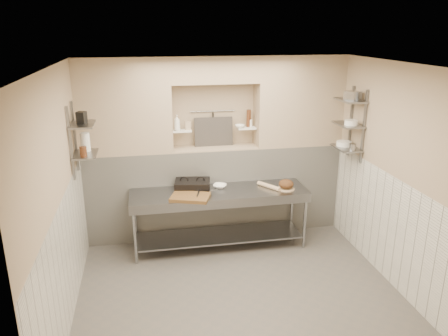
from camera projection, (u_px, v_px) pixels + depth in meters
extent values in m
cube|color=#56514C|center=(238.00, 293.00, 5.57)|extent=(4.00, 3.90, 0.10)
cube|color=silver|center=(241.00, 60.00, 4.67)|extent=(4.00, 3.90, 0.10)
cube|color=gray|center=(56.00, 199.00, 4.76)|extent=(0.10, 3.90, 2.80)
cube|color=gray|center=(398.00, 177.00, 5.48)|extent=(0.10, 3.90, 2.80)
cube|color=gray|center=(212.00, 144.00, 6.99)|extent=(4.00, 0.10, 2.80)
cube|color=gray|center=(298.00, 279.00, 3.25)|extent=(4.00, 0.10, 2.80)
cube|color=silver|center=(215.00, 190.00, 6.97)|extent=(4.00, 0.40, 1.40)
cube|color=gray|center=(215.00, 148.00, 6.75)|extent=(1.30, 0.40, 0.02)
cube|color=gray|center=(124.00, 106.00, 6.31)|extent=(1.35, 0.40, 1.40)
cube|color=gray|center=(299.00, 101.00, 6.78)|extent=(1.35, 0.40, 1.40)
cube|color=gray|center=(214.00, 69.00, 6.39)|extent=(1.30, 0.40, 0.40)
cube|color=silver|center=(69.00, 256.00, 4.99)|extent=(0.02, 3.90, 1.40)
cube|color=silver|center=(388.00, 227.00, 5.69)|extent=(0.02, 3.90, 1.40)
cube|color=white|center=(182.00, 131.00, 6.58)|extent=(0.28, 0.16, 0.02)
cube|color=white|center=(246.00, 128.00, 6.75)|extent=(0.28, 0.16, 0.02)
cylinder|color=gray|center=(213.00, 111.00, 6.75)|extent=(0.70, 0.02, 0.02)
cylinder|color=black|center=(213.00, 122.00, 6.78)|extent=(0.02, 0.02, 0.30)
cube|color=#383330|center=(214.00, 132.00, 6.78)|extent=(0.60, 0.08, 0.45)
cube|color=slate|center=(75.00, 136.00, 5.82)|extent=(0.03, 0.03, 0.95)
cube|color=slate|center=(71.00, 144.00, 5.44)|extent=(0.03, 0.03, 0.95)
cube|color=slate|center=(85.00, 154.00, 5.72)|extent=(0.30, 0.50, 0.02)
cube|color=slate|center=(82.00, 124.00, 5.59)|extent=(0.30, 0.50, 0.03)
cube|color=slate|center=(351.00, 121.00, 6.50)|extent=(0.03, 0.03, 1.05)
cube|color=slate|center=(364.00, 127.00, 6.13)|extent=(0.03, 0.03, 1.05)
cube|color=slate|center=(346.00, 148.00, 6.40)|extent=(0.30, 0.50, 0.02)
cube|color=slate|center=(348.00, 125.00, 6.29)|extent=(0.30, 0.50, 0.02)
cube|color=slate|center=(351.00, 100.00, 6.18)|extent=(0.30, 0.50, 0.03)
cube|color=gray|center=(219.00, 192.00, 6.40)|extent=(2.60, 0.70, 0.04)
cube|color=gray|center=(219.00, 235.00, 6.61)|extent=(2.45, 0.60, 0.03)
cube|color=gray|center=(223.00, 205.00, 6.11)|extent=(2.60, 0.02, 0.12)
cylinder|color=gray|center=(135.00, 236.00, 6.05)|extent=(0.04, 0.04, 0.86)
cylinder|color=gray|center=(135.00, 219.00, 6.59)|extent=(0.04, 0.04, 0.86)
cylinder|color=gray|center=(305.00, 222.00, 6.48)|extent=(0.04, 0.04, 0.86)
cylinder|color=gray|center=(292.00, 207.00, 7.03)|extent=(0.04, 0.04, 0.86)
cube|color=black|center=(192.00, 186.00, 6.44)|extent=(0.56, 0.45, 0.09)
cube|color=black|center=(192.00, 182.00, 6.42)|extent=(0.56, 0.45, 0.05)
cube|color=brown|center=(190.00, 197.00, 6.10)|extent=(0.62, 0.52, 0.05)
cube|color=gray|center=(206.00, 190.00, 6.28)|extent=(0.28, 0.04, 0.01)
cylinder|color=gray|center=(198.00, 193.00, 6.14)|extent=(0.09, 0.26, 0.02)
imported|color=white|center=(220.00, 186.00, 6.52)|extent=(0.26, 0.26, 0.05)
cylinder|color=beige|center=(269.00, 186.00, 6.50)|extent=(0.28, 0.37, 0.06)
cylinder|color=beige|center=(286.00, 189.00, 6.47)|extent=(0.26, 0.26, 0.01)
ellipsoid|color=#4C2D19|center=(286.00, 184.00, 6.44)|extent=(0.22, 0.22, 0.13)
imported|color=white|center=(177.00, 123.00, 6.49)|extent=(0.11, 0.11, 0.24)
cube|color=gray|center=(188.00, 125.00, 6.58)|extent=(0.08, 0.08, 0.12)
imported|color=white|center=(240.00, 126.00, 6.71)|extent=(0.18, 0.18, 0.05)
cylinder|color=#492614|center=(248.00, 120.00, 6.74)|extent=(0.06, 0.06, 0.21)
cylinder|color=#492614|center=(249.00, 118.00, 6.75)|extent=(0.07, 0.07, 0.27)
cylinder|color=white|center=(250.00, 123.00, 6.77)|extent=(0.06, 0.06, 0.11)
cylinder|color=white|center=(85.00, 142.00, 5.79)|extent=(0.12, 0.12, 0.25)
cylinder|color=#492614|center=(83.00, 152.00, 5.55)|extent=(0.09, 0.09, 0.13)
cube|color=black|center=(82.00, 118.00, 5.57)|extent=(0.14, 0.14, 0.15)
cylinder|color=white|center=(344.00, 144.00, 6.46)|extent=(0.22, 0.22, 0.07)
cylinder|color=gray|center=(352.00, 147.00, 6.20)|extent=(0.10, 0.10, 0.10)
cylinder|color=white|center=(351.00, 122.00, 6.20)|extent=(0.19, 0.19, 0.07)
cube|color=gray|center=(353.00, 96.00, 6.11)|extent=(0.22, 0.24, 0.12)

